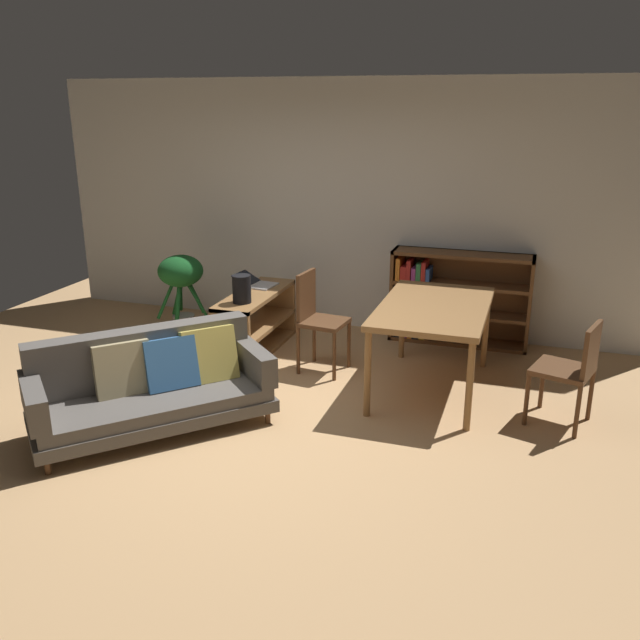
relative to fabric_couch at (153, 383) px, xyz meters
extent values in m
plane|color=tan|center=(0.68, 0.20, -0.35)|extent=(8.16, 8.16, 0.00)
cube|color=silver|center=(0.68, 2.90, 1.00)|extent=(6.80, 0.10, 2.70)
cylinder|color=#56351E|center=(0.84, 0.30, -0.30)|extent=(0.04, 0.04, 0.10)
cylinder|color=#56351E|center=(-0.31, -0.89, -0.30)|extent=(0.04, 0.04, 0.10)
cylinder|color=#56351E|center=(0.40, 0.72, -0.30)|extent=(0.04, 0.04, 0.10)
cylinder|color=#56351E|center=(-0.75, -0.47, -0.30)|extent=(0.04, 0.04, 0.10)
cube|color=#56514C|center=(0.05, -0.08, -0.20)|extent=(1.79, 1.82, 0.10)
cube|color=#56514C|center=(0.05, -0.08, -0.10)|extent=(1.72, 1.74, 0.10)
cube|color=#56514C|center=(-0.15, 0.11, 0.18)|extent=(1.34, 1.38, 0.45)
cube|color=#56514C|center=(0.63, 0.52, 0.08)|extent=(0.60, 0.59, 0.25)
cube|color=#56514C|center=(-0.54, -0.69, 0.08)|extent=(0.60, 0.59, 0.25)
cube|color=tan|center=(-0.18, -0.12, 0.14)|extent=(0.42, 0.43, 0.44)
cube|color=#336093|center=(0.09, 0.12, 0.13)|extent=(0.47, 0.47, 0.43)
cube|color=tan|center=(0.31, 0.35, 0.15)|extent=(0.48, 0.49, 0.46)
cube|color=olive|center=(0.10, 2.39, -0.05)|extent=(0.41, 0.04, 0.62)
cube|color=olive|center=(0.10, 1.19, -0.05)|extent=(0.41, 0.04, 0.62)
cube|color=olive|center=(0.10, 1.79, -0.08)|extent=(0.41, 1.20, 0.04)
cube|color=olive|center=(0.10, 1.79, 0.24)|extent=(0.41, 1.24, 0.04)
cube|color=olive|center=(0.10, 1.79, -0.33)|extent=(0.41, 1.20, 0.04)
cube|color=silver|center=(0.08, 2.05, 0.27)|extent=(0.25, 0.32, 0.02)
cube|color=black|center=(-0.12, 2.07, 0.33)|extent=(0.22, 0.30, 0.11)
cylinder|color=black|center=(0.12, 1.44, 0.40)|extent=(0.18, 0.18, 0.27)
cylinder|color=slate|center=(0.12, 1.44, 0.45)|extent=(0.10, 0.10, 0.01)
cylinder|color=#9E9389|center=(-0.90, 2.07, -0.26)|extent=(0.24, 0.24, 0.19)
cylinder|color=#195623|center=(-0.76, 2.08, 0.08)|extent=(0.32, 0.04, 0.51)
cylinder|color=#195623|center=(-0.82, 2.15, 0.12)|extent=(0.21, 0.20, 0.59)
cylinder|color=#195623|center=(-0.97, 2.16, 0.10)|extent=(0.15, 0.20, 0.54)
cylinder|color=#195623|center=(-0.96, 2.08, 0.02)|extent=(0.16, 0.06, 0.39)
cylinder|color=#195623|center=(-1.01, 1.98, 0.12)|extent=(0.23, 0.24, 0.58)
cylinder|color=#195623|center=(-0.87, 1.95, 0.10)|extent=(0.10, 0.29, 0.56)
ellipsoid|color=#195623|center=(-0.90, 2.07, 0.34)|extent=(0.49, 0.49, 0.34)
cylinder|color=olive|center=(1.56, 2.06, 0.01)|extent=(0.06, 0.06, 0.74)
cylinder|color=olive|center=(1.56, 0.68, 0.01)|extent=(0.06, 0.06, 0.74)
cylinder|color=olive|center=(2.37, 2.06, 0.01)|extent=(0.06, 0.06, 0.74)
cylinder|color=olive|center=(2.37, 0.68, 0.01)|extent=(0.06, 0.06, 0.74)
cube|color=olive|center=(1.96, 1.37, 0.41)|extent=(0.91, 1.49, 0.05)
cylinder|color=#56351E|center=(2.80, 0.92, -0.14)|extent=(0.04, 0.04, 0.43)
cylinder|color=#56351E|center=(2.91, 1.29, -0.14)|extent=(0.04, 0.04, 0.43)
cylinder|color=#56351E|center=(3.17, 0.80, -0.14)|extent=(0.04, 0.04, 0.43)
cylinder|color=#56351E|center=(3.28, 1.17, -0.14)|extent=(0.04, 0.04, 0.43)
cube|color=#56351E|center=(3.04, 1.05, 0.10)|extent=(0.53, 0.53, 0.04)
cube|color=#56351E|center=(3.23, 0.99, 0.31)|extent=(0.14, 0.37, 0.39)
cylinder|color=#56351E|center=(1.13, 1.64, -0.12)|extent=(0.04, 0.04, 0.46)
cylinder|color=#56351E|center=(1.09, 1.29, -0.12)|extent=(0.04, 0.04, 0.46)
cylinder|color=#56351E|center=(0.76, 1.68, -0.12)|extent=(0.04, 0.04, 0.46)
cylinder|color=#56351E|center=(0.73, 1.33, -0.12)|extent=(0.04, 0.04, 0.46)
cube|color=#56351E|center=(0.93, 1.49, 0.13)|extent=(0.45, 0.43, 0.04)
cube|color=#56351E|center=(0.74, 1.51, 0.37)|extent=(0.07, 0.35, 0.45)
cube|color=brown|center=(1.34, 2.67, 0.13)|extent=(0.04, 0.34, 0.97)
cube|color=brown|center=(2.74, 2.67, 0.13)|extent=(0.04, 0.34, 0.97)
cube|color=brown|center=(2.04, 2.67, 0.60)|extent=(1.44, 0.34, 0.04)
cube|color=brown|center=(2.04, 2.67, -0.34)|extent=(1.44, 0.34, 0.04)
cube|color=brown|center=(2.04, 2.82, 0.13)|extent=(1.41, 0.04, 0.97)
cube|color=brown|center=(2.04, 2.67, -0.02)|extent=(1.41, 0.32, 0.04)
cube|color=brown|center=(2.04, 2.67, 0.29)|extent=(1.41, 0.32, 0.04)
cube|color=black|center=(1.41, 2.65, -0.22)|extent=(0.07, 0.25, 0.20)
cube|color=#993884|center=(1.49, 2.65, -0.25)|extent=(0.07, 0.23, 0.14)
cube|color=orange|center=(1.55, 2.66, -0.25)|extent=(0.04, 0.26, 0.14)
cube|color=black|center=(1.61, 2.66, -0.22)|extent=(0.06, 0.28, 0.19)
cube|color=gold|center=(1.68, 2.65, -0.20)|extent=(0.06, 0.22, 0.23)
cube|color=#2D5199|center=(1.40, 2.66, 0.10)|extent=(0.04, 0.28, 0.20)
cube|color=gold|center=(1.45, 2.65, 0.08)|extent=(0.05, 0.24, 0.17)
cube|color=#993884|center=(1.50, 2.65, 0.09)|extent=(0.03, 0.24, 0.19)
cube|color=silver|center=(1.55, 2.65, 0.07)|extent=(0.06, 0.23, 0.16)
cube|color=silver|center=(1.62, 2.66, 0.10)|extent=(0.06, 0.28, 0.21)
cube|color=orange|center=(1.40, 2.66, 0.42)|extent=(0.04, 0.29, 0.23)
cube|color=red|center=(1.46, 2.65, 0.38)|extent=(0.06, 0.23, 0.15)
cube|color=red|center=(1.51, 2.65, 0.42)|extent=(0.04, 0.25, 0.22)
cube|color=#993884|center=(1.56, 2.64, 0.38)|extent=(0.05, 0.20, 0.14)
cube|color=#337F47|center=(1.61, 2.64, 0.40)|extent=(0.05, 0.21, 0.19)
cube|color=red|center=(1.67, 2.65, 0.41)|extent=(0.04, 0.24, 0.21)
cube|color=#2D5199|center=(1.71, 2.65, 0.38)|extent=(0.04, 0.24, 0.14)
camera|label=1|loc=(2.76, -4.16, 2.11)|focal=37.54mm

